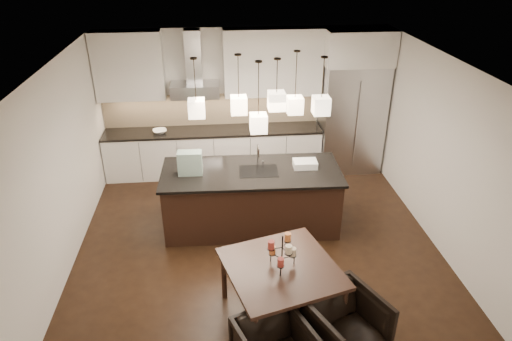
{
  "coord_description": "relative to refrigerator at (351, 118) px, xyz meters",
  "views": [
    {
      "loc": [
        -0.59,
        -5.85,
        4.32
      ],
      "look_at": [
        0.0,
        0.2,
        1.15
      ],
      "focal_mm": 32.0,
      "sensor_mm": 36.0,
      "label": 1
    }
  ],
  "objects": [
    {
      "name": "floor",
      "position": [
        -2.1,
        -2.38,
        -1.08
      ],
      "size": [
        5.5,
        5.5,
        0.02
      ],
      "primitive_type": "cube",
      "color": "black",
      "rests_on": "ground"
    },
    {
      "name": "ceiling",
      "position": [
        -2.1,
        -2.38,
        1.73
      ],
      "size": [
        5.5,
        5.5,
        0.02
      ],
      "primitive_type": "cube",
      "color": "white",
      "rests_on": "wall_back"
    },
    {
      "name": "wall_back",
      "position": [
        -2.1,
        0.38,
        0.32
      ],
      "size": [
        5.5,
        0.02,
        2.8
      ],
      "primitive_type": "cube",
      "color": "silver",
      "rests_on": "ground"
    },
    {
      "name": "wall_front",
      "position": [
        -2.1,
        -5.14,
        0.32
      ],
      "size": [
        5.5,
        0.02,
        2.8
      ],
      "primitive_type": "cube",
      "color": "silver",
      "rests_on": "ground"
    },
    {
      "name": "wall_left",
      "position": [
        -4.86,
        -2.38,
        0.32
      ],
      "size": [
        0.02,
        5.5,
        2.8
      ],
      "primitive_type": "cube",
      "color": "silver",
      "rests_on": "ground"
    },
    {
      "name": "wall_right",
      "position": [
        0.66,
        -2.38,
        0.32
      ],
      "size": [
        0.02,
        5.5,
        2.8
      ],
      "primitive_type": "cube",
      "color": "silver",
      "rests_on": "ground"
    },
    {
      "name": "refrigerator",
      "position": [
        0.0,
        0.0,
        0.0
      ],
      "size": [
        1.2,
        0.72,
        2.15
      ],
      "primitive_type": "cube",
      "color": "#B7B7BA",
      "rests_on": "floor"
    },
    {
      "name": "fridge_panel",
      "position": [
        0.0,
        0.0,
        1.4
      ],
      "size": [
        1.26,
        0.72,
        0.65
      ],
      "primitive_type": "cube",
      "color": "silver",
      "rests_on": "refrigerator"
    },
    {
      "name": "lower_cabinets",
      "position": [
        -2.73,
        0.05,
        -0.64
      ],
      "size": [
        4.21,
        0.62,
        0.88
      ],
      "primitive_type": "cube",
      "color": "silver",
      "rests_on": "floor"
    },
    {
      "name": "countertop",
      "position": [
        -2.73,
        0.05,
        -0.17
      ],
      "size": [
        4.21,
        0.66,
        0.04
      ],
      "primitive_type": "cube",
      "color": "black",
      "rests_on": "lower_cabinets"
    },
    {
      "name": "backsplash",
      "position": [
        -2.73,
        0.35,
        0.16
      ],
      "size": [
        4.21,
        0.02,
        0.63
      ],
      "primitive_type": "cube",
      "color": "#CDB590",
      "rests_on": "countertop"
    },
    {
      "name": "upper_cab_left",
      "position": [
        -4.2,
        0.19,
        1.1
      ],
      "size": [
        1.25,
        0.35,
        1.25
      ],
      "primitive_type": "cube",
      "color": "silver",
      "rests_on": "wall_back"
    },
    {
      "name": "upper_cab_right",
      "position": [
        -1.55,
        0.19,
        1.1
      ],
      "size": [
        1.85,
        0.35,
        1.25
      ],
      "primitive_type": "cube",
      "color": "silver",
      "rests_on": "wall_back"
    },
    {
      "name": "hood_canopy",
      "position": [
        -3.03,
        0.1,
        0.65
      ],
      "size": [
        0.9,
        0.52,
        0.24
      ],
      "primitive_type": "cube",
      "color": "#B7B7BA",
      "rests_on": "wall_back"
    },
    {
      "name": "hood_chimney",
      "position": [
        -3.03,
        0.21,
        1.24
      ],
      "size": [
        0.3,
        0.28,
        0.96
      ],
      "primitive_type": "cube",
      "color": "#B7B7BA",
      "rests_on": "hood_canopy"
    },
    {
      "name": "fruit_bowl",
      "position": [
        -3.74,
        0.0,
        -0.12
      ],
      "size": [
        0.31,
        0.31,
        0.06
      ],
      "primitive_type": "imported",
      "rotation": [
        0.0,
        0.0,
        0.24
      ],
      "color": "silver",
      "rests_on": "countertop"
    },
    {
      "name": "island_body",
      "position": [
        -2.15,
        -1.91,
        -0.59
      ],
      "size": [
        2.77,
        1.18,
        0.96
      ],
      "primitive_type": "cube",
      "rotation": [
        0.0,
        0.0,
        -0.03
      ],
      "color": "black",
      "rests_on": "floor"
    },
    {
      "name": "island_top",
      "position": [
        -2.15,
        -1.91,
        -0.09
      ],
      "size": [
        2.86,
        1.27,
        0.04
      ],
      "primitive_type": "cube",
      "rotation": [
        0.0,
        0.0,
        -0.03
      ],
      "color": "black",
      "rests_on": "island_body"
    },
    {
      "name": "faucet",
      "position": [
        -2.04,
        -1.8,
        0.14
      ],
      "size": [
        0.12,
        0.27,
        0.42
      ],
      "primitive_type": null,
      "rotation": [
        0.0,
        0.0,
        -0.03
      ],
      "color": "silver",
      "rests_on": "island_top"
    },
    {
      "name": "tote_bag",
      "position": [
        -3.09,
        -1.91,
        0.12
      ],
      "size": [
        0.38,
        0.21,
        0.37
      ],
      "primitive_type": "cube",
      "rotation": [
        0.0,
        0.0,
        -0.03
      ],
      "color": "#1D5036",
      "rests_on": "island_top"
    },
    {
      "name": "food_container",
      "position": [
        -1.28,
        -1.86,
        -0.01
      ],
      "size": [
        0.38,
        0.27,
        0.11
      ],
      "primitive_type": "cube",
      "rotation": [
        0.0,
        0.0,
        -0.03
      ],
      "color": "silver",
      "rests_on": "island_top"
    },
    {
      "name": "dining_table",
      "position": [
        -1.96,
        -3.97,
        -0.69
      ],
      "size": [
        1.58,
        1.58,
        0.77
      ],
      "primitive_type": null,
      "rotation": [
        0.0,
        0.0,
        0.28
      ],
      "color": "black",
      "rests_on": "floor"
    },
    {
      "name": "candelabra",
      "position": [
        -1.96,
        -3.97,
        -0.08
      ],
      "size": [
        0.45,
        0.45,
        0.45
      ],
      "primitive_type": null,
      "rotation": [
        0.0,
        0.0,
        0.28
      ],
      "color": "black",
      "rests_on": "dining_table"
    },
    {
      "name": "candle_a",
      "position": [
        -1.83,
        -3.93,
        -0.13
      ],
      "size": [
        0.1,
        0.1,
        0.1
      ],
      "primitive_type": "cylinder",
      "rotation": [
        0.0,
        0.0,
        0.28
      ],
      "color": "beige",
      "rests_on": "candelabra"
    },
    {
      "name": "candle_b",
      "position": [
        -2.07,
        -3.87,
        -0.13
      ],
      "size": [
        0.1,
        0.1,
        0.1
      ],
      "primitive_type": "cylinder",
      "rotation": [
        0.0,
        0.0,
        0.28
      ],
      "color": "orange",
      "rests_on": "candelabra"
    },
    {
      "name": "candle_c",
      "position": [
        -2.0,
        -4.11,
        -0.13
      ],
      "size": [
        0.1,
        0.1,
        0.1
      ],
      "primitive_type": "cylinder",
      "rotation": [
        0.0,
        0.0,
        0.28
      ],
      "color": "#9E332C",
      "rests_on": "candelabra"
    },
    {
      "name": "candle_d",
      "position": [
        -1.88,
        -3.85,
        0.04
      ],
      "size": [
        0.1,
        0.1,
        0.1
      ],
      "primitive_type": "cylinder",
      "rotation": [
        0.0,
        0.0,
        0.28
      ],
      "color": "orange",
      "rests_on": "candelabra"
    },
    {
      "name": "candle_e",
      "position": [
        -2.1,
        -3.99,
        0.04
      ],
      "size": [
        0.1,
        0.1,
        0.1
      ],
      "primitive_type": "cylinder",
      "rotation": [
        0.0,
        0.0,
        0.28
      ],
      "color": "#9E332C",
      "rests_on": "candelabra"
    },
    {
      "name": "candle_f",
      "position": [
        -1.91,
        -4.09,
        0.04
      ],
      "size": [
        0.1,
        0.1,
        0.1
      ],
      "primitive_type": "cylinder",
      "rotation": [
        0.0,
        0.0,
        0.28
      ],
      "color": "beige",
      "rests_on": "candelabra"
    },
    {
      "name": "armchair_right",
      "position": [
        -1.33,
        -4.59,
        -0.7
      ],
      "size": [
        1.08,
        1.09,
        0.75
      ],
      "primitive_type": "imported",
      "rotation": [
        0.0,
        0.0,
        0.44
      ],
      "color": "black",
      "rests_on": "floor"
    },
    {
      "name": "pendant_a",
      "position": [
        -2.94,
        -1.9,
        0.99
      ],
      "size": [
        0.24,
        0.24,
        0.26
      ],
      "primitive_type": "cube",
      "color": "#F6E1BD",
      "rests_on": "ceiling"
    },
    {
      "name": "pendant_b",
      "position": [
        -2.32,
        -1.74,
        0.96
      ],
      "size": [
        0.24,
        0.24,
        0.26
      ],
      "primitive_type": "cube",
      "color": "#F6E1BD",
      "rests_on": "ceiling"
    },
    {
      "name": "pendant_c",
      "position": [
        -1.79,
        -2.04,
        1.11
      ],
      "size": [
        0.24,
        0.24,
        0.26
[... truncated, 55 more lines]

